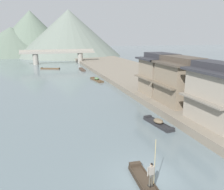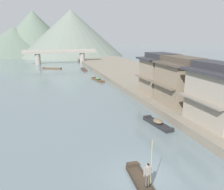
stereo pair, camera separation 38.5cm
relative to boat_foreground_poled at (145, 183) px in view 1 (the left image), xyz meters
name	(u,v)px [view 1 (the left image)]	position (x,y,z in m)	size (l,w,h in m)	color
ground_plane	(144,177)	(0.37, 0.94, -0.18)	(400.00, 400.00, 0.00)	slate
riverbank_right	(154,81)	(16.50, 30.94, 0.27)	(18.00, 110.00, 0.88)	slate
boat_foreground_poled	(145,183)	(0.00, 0.00, 0.00)	(1.20, 4.45, 0.53)	#33281E
boatman_person	(151,172)	(-0.03, -0.80, 1.36)	(0.56, 0.29, 3.04)	black
boat_moored_nearest	(82,70)	(5.47, 53.44, -0.05)	(1.22, 5.65, 0.40)	#423328
boat_moored_second	(97,80)	(5.63, 36.72, 0.06)	(1.83, 5.56, 0.73)	brown
boat_moored_third	(158,123)	(5.93, 9.32, 0.08)	(1.58, 4.64, 0.73)	#232326
boat_moored_far	(50,69)	(-3.16, 58.50, -0.05)	(5.59, 3.26, 0.40)	brown
house_waterfront_nearest	(221,94)	(10.98, 6.12, 3.71)	(5.33, 7.12, 6.14)	gray
house_waterfront_second	(180,81)	(11.17, 13.62, 3.71)	(5.73, 6.58, 6.14)	#7F705B
house_waterfront_tall	(160,74)	(11.51, 19.37, 3.72)	(6.41, 5.71, 6.14)	gray
stone_bridge	(58,55)	(0.37, 70.88, 3.05)	(25.17, 2.40, 4.94)	gray
hill_far_west	(69,33)	(8.57, 104.09, 10.56)	(49.31, 49.31, 21.47)	slate
hill_far_centre	(31,32)	(-9.07, 122.32, 10.95)	(44.25, 44.25, 22.26)	#5B6B5B
hill_far_east	(12,41)	(-18.56, 117.83, 6.68)	(46.84, 46.84, 13.72)	#5B6B5B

